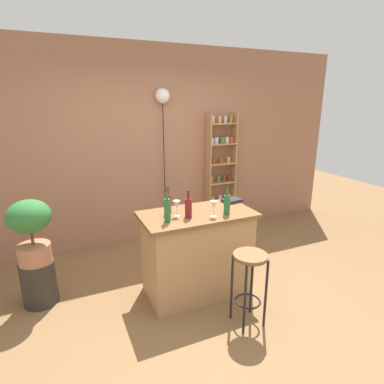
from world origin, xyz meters
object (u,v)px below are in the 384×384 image
wine_glass_center (177,205)px  cookbook (232,200)px  bottle_spirits_clear (188,207)px  wine_glass_left (214,206)px  spice_shelf (221,172)px  plant_stool (39,283)px  bottle_sauce_amber (227,204)px  bar_stool (249,273)px  potted_plant (31,227)px  bottle_olive_oil (167,209)px  bottle_soda_blue (168,203)px  pendant_globe_light (163,98)px

wine_glass_center → cookbook: 0.77m
bottle_spirits_clear → wine_glass_left: bottle_spirits_clear is taller
spice_shelf → bottle_spirits_clear: 2.01m
spice_shelf → cookbook: size_ratio=8.85×
plant_stool → wine_glass_center: bearing=-19.3°
bottle_sauce_amber → wine_glass_center: bearing=162.2°
bottle_sauce_amber → bar_stool: bearing=-94.2°
spice_shelf → cookbook: bearing=-114.1°
plant_stool → potted_plant: potted_plant is taller
plant_stool → bottle_olive_oil: bearing=-25.5°
spice_shelf → potted_plant: 2.88m
bottle_olive_oil → bottle_soda_blue: bottle_olive_oil is taller
bar_stool → bottle_spirits_clear: bottle_spirits_clear is taller
bottle_sauce_amber → spice_shelf: bearing=62.8°
bottle_soda_blue → pendant_globe_light: 1.82m
spice_shelf → pendant_globe_light: 1.46m
bar_stool → plant_stool: (-1.80, 1.13, -0.29)m
wine_glass_left → spice_shelf: bearing=58.8°
bottle_soda_blue → cookbook: bearing=4.1°
wine_glass_left → bottle_spirits_clear: bearing=161.4°
plant_stool → bottle_olive_oil: bottle_olive_oil is taller
bottle_olive_oil → cookbook: bottle_olive_oil is taller
bar_stool → wine_glass_center: 0.95m
bottle_sauce_amber → wine_glass_left: size_ratio=1.78×
plant_stool → cookbook: cookbook is taller
bottle_soda_blue → bar_stool: bearing=-57.6°
bottle_sauce_amber → cookbook: (0.26, 0.33, -0.09)m
bottle_spirits_clear → bottle_sauce_amber: bearing=-10.9°
bottle_olive_oil → cookbook: (0.88, 0.28, -0.11)m
bottle_spirits_clear → wine_glass_center: size_ratio=1.70×
plant_stool → bottle_sauce_amber: (1.84, -0.63, 0.80)m
bottle_spirits_clear → bottle_soda_blue: 0.24m
bottle_soda_blue → wine_glass_center: bearing=-68.7°
bottle_olive_oil → bottle_spirits_clear: (0.23, 0.02, -0.02)m
bottle_spirits_clear → wine_glass_left: bearing=-18.6°
bottle_olive_oil → wine_glass_left: (0.47, -0.06, -0.01)m
cookbook → spice_shelf: bearing=58.2°
bar_stool → spice_shelf: size_ratio=0.39×
spice_shelf → wine_glass_center: size_ratio=11.33×
potted_plant → plant_stool: bearing=-26.6°
bar_stool → spice_shelf: 2.37m
spice_shelf → bottle_soda_blue: spice_shelf is taller
wine_glass_center → pendant_globe_light: size_ratio=0.07×
bottle_sauce_amber → wine_glass_center: bottle_sauce_amber is taller
bottle_olive_oil → cookbook: size_ratio=1.58×
plant_stool → bottle_sauce_amber: 2.10m
spice_shelf → bottle_sauce_amber: (-0.85, -1.65, 0.08)m
cookbook → pendant_globe_light: 1.81m
wine_glass_left → bottle_sauce_amber: bearing=1.9°
potted_plant → bottle_sauce_amber: bearing=-18.9°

